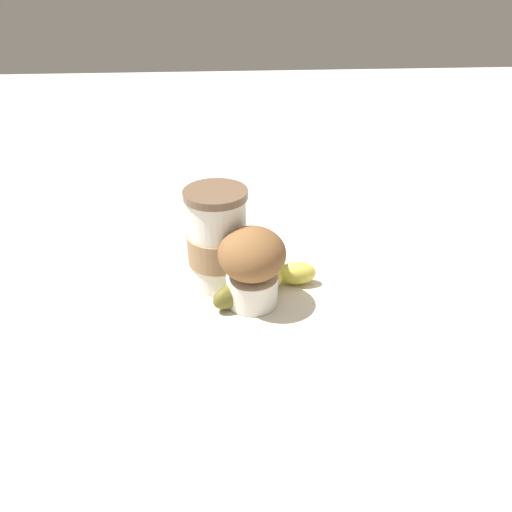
# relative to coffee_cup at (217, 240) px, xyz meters

# --- Properties ---
(ground_plane) EXTENTS (3.00, 3.00, 0.00)m
(ground_plane) POSITION_rel_coffee_cup_xyz_m (0.05, -0.02, -0.07)
(ground_plane) COLOR beige
(paper_napkin) EXTENTS (0.26, 0.26, 0.00)m
(paper_napkin) POSITION_rel_coffee_cup_xyz_m (0.05, -0.02, -0.07)
(paper_napkin) COLOR beige
(paper_napkin) RESTS_ON ground_plane
(coffee_cup) EXTENTS (0.08, 0.08, 0.14)m
(coffee_cup) POSITION_rel_coffee_cup_xyz_m (0.00, 0.00, 0.00)
(coffee_cup) COLOR silver
(coffee_cup) RESTS_ON paper_napkin
(muffin) EXTENTS (0.09, 0.09, 0.11)m
(muffin) POSITION_rel_coffee_cup_xyz_m (0.04, -0.05, -0.01)
(muffin) COLOR white
(muffin) RESTS_ON paper_napkin
(banana) EXTENTS (0.15, 0.09, 0.03)m
(banana) POSITION_rel_coffee_cup_xyz_m (0.06, -0.03, -0.05)
(banana) COLOR #D6CC4C
(banana) RESTS_ON paper_napkin
(sugar_packet) EXTENTS (0.06, 0.05, 0.01)m
(sugar_packet) POSITION_rel_coffee_cup_xyz_m (-0.01, 0.14, -0.06)
(sugar_packet) COLOR white
(sugar_packet) RESTS_ON ground_plane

